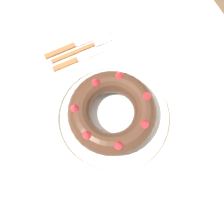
{
  "coord_description": "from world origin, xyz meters",
  "views": [
    {
      "loc": [
        0.28,
        -0.14,
        1.6
      ],
      "look_at": [
        0.02,
        -0.01,
        0.8
      ],
      "focal_mm": 50.0,
      "sensor_mm": 36.0,
      "label": 1
    }
  ],
  "objects": [
    {
      "name": "serving_knife",
      "position": [
        -0.24,
        -0.02,
        0.75
      ],
      "size": [
        0.02,
        0.22,
        0.01
      ],
      "rotation": [
        0.0,
        0.0,
        -0.08
      ],
      "color": "#936038",
      "rests_on": "dining_table"
    },
    {
      "name": "dining_table",
      "position": [
        0.0,
        0.0,
        0.66
      ],
      "size": [
        1.4,
        0.94,
        0.75
      ],
      "color": "beige",
      "rests_on": "ground_plane"
    },
    {
      "name": "ground_plane",
      "position": [
        0.0,
        0.0,
        0.0
      ],
      "size": [
        8.0,
        8.0,
        0.0
      ],
      "primitive_type": "plane",
      "color": "brown"
    },
    {
      "name": "cake_knife",
      "position": [
        -0.19,
        -0.03,
        0.75
      ],
      "size": [
        0.02,
        0.18,
        0.01
      ],
      "rotation": [
        0.0,
        0.0,
        0.09
      ],
      "color": "#936038",
      "rests_on": "dining_table"
    },
    {
      "name": "bundt_cake",
      "position": [
        0.02,
        -0.01,
        0.8
      ],
      "size": [
        0.24,
        0.24,
        0.08
      ],
      "color": "#4C2D1E",
      "rests_on": "serving_dish"
    },
    {
      "name": "fork",
      "position": [
        -0.22,
        0.01,
        0.75
      ],
      "size": [
        0.02,
        0.2,
        0.01
      ],
      "rotation": [
        0.0,
        0.0,
        -0.04
      ],
      "color": "#936038",
      "rests_on": "dining_table"
    },
    {
      "name": "serving_dish",
      "position": [
        0.02,
        -0.01,
        0.76
      ],
      "size": [
        0.32,
        0.32,
        0.02
      ],
      "color": "white",
      "rests_on": "dining_table"
    }
  ]
}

